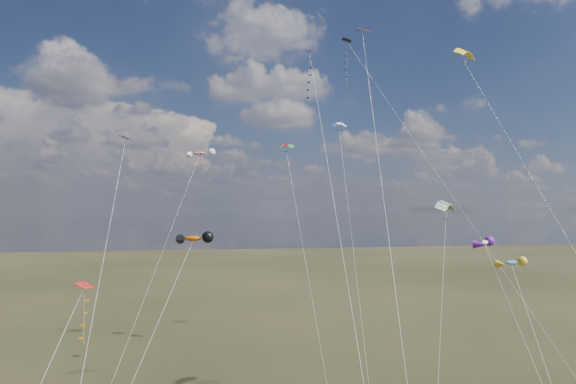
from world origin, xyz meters
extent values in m
cube|color=black|center=(9.06, 29.08, 37.23)|extent=(1.24, 1.28, 0.38)
cylinder|color=silver|center=(16.86, 18.91, 18.62)|extent=(15.64, 20.36, 37.24)
cube|color=#110D48|center=(2.56, 20.40, 32.92)|extent=(0.98, 0.94, 0.37)
cylinder|color=silver|center=(1.79, 8.00, 16.46)|extent=(1.58, 24.83, 32.94)
cube|color=black|center=(-14.50, 19.61, 23.81)|extent=(1.21, 1.25, 0.42)
cylinder|color=silver|center=(-15.05, 10.01, 11.91)|extent=(1.12, 19.22, 23.83)
cube|color=red|center=(-15.75, 8.95, 12.26)|extent=(1.35, 1.37, 0.37)
cube|color=#BF5703|center=(3.95, 8.64, 31.03)|extent=(1.19, 1.14, 0.43)
cylinder|color=silver|center=(2.35, -0.53, 15.52)|extent=(3.23, 18.35, 31.04)
cylinder|color=silver|center=(15.96, 1.56, 15.26)|extent=(5.06, 17.87, 30.53)
cylinder|color=silver|center=(9.74, 29.56, 14.59)|extent=(2.88, 19.73, 29.20)
cylinder|color=silver|center=(10.06, 8.56, 8.98)|extent=(5.38, 8.23, 17.97)
cylinder|color=silver|center=(3.37, 26.12, 12.65)|extent=(1.44, 14.36, 25.31)
ellipsoid|color=#CC5503|center=(-8.53, 16.05, 14.96)|extent=(3.09, 1.94, 1.15)
cylinder|color=silver|center=(-11.75, 10.66, 7.48)|extent=(6.47, 10.79, 14.98)
ellipsoid|color=white|center=(11.73, 5.13, 15.07)|extent=(2.13, 1.99, 0.79)
cylinder|color=silver|center=(12.41, 0.70, 7.53)|extent=(1.37, 8.90, 15.08)
ellipsoid|color=red|center=(-7.69, 38.76, 24.65)|extent=(3.68, 2.19, 1.11)
cylinder|color=silver|center=(-12.04, 32.13, 12.33)|extent=(8.73, 13.28, 24.67)
ellipsoid|color=blue|center=(13.18, 4.19, 13.72)|extent=(2.13, 1.05, 0.74)
camera|label=1|loc=(-8.60, -27.95, 17.37)|focal=32.00mm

